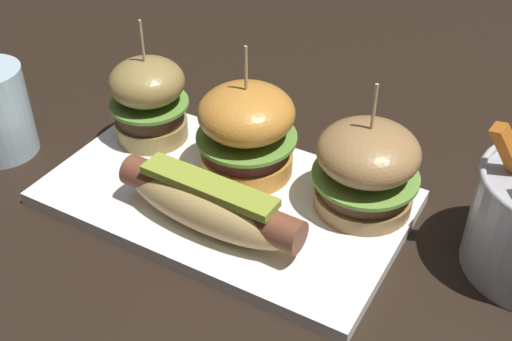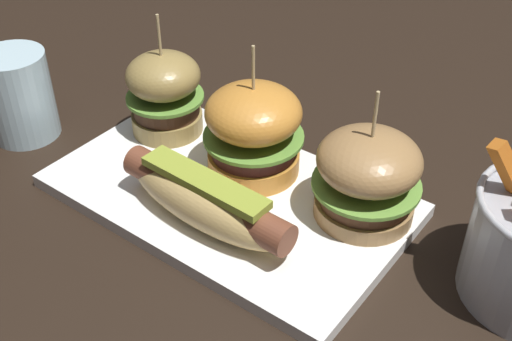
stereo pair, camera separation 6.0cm
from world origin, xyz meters
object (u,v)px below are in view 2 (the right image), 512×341
object	(u,v)px
slider_right	(367,176)
water_glass	(19,96)
slider_center	(256,131)
slider_left	(165,93)
hot_dog	(206,200)
platter_main	(228,195)

from	to	relation	value
slider_right	water_glass	xyz separation A→B (m)	(-0.39, -0.09, -0.01)
slider_center	water_glass	bearing A→B (deg)	-162.06
slider_left	water_glass	distance (m)	0.17
slider_center	slider_right	bearing A→B (deg)	3.30
water_glass	hot_dog	bearing A→B (deg)	-1.32
hot_dog	slider_right	bearing A→B (deg)	42.24
slider_right	platter_main	bearing A→B (deg)	-158.33
slider_left	slider_center	world-z (taller)	slider_center
slider_left	slider_center	xyz separation A→B (m)	(0.13, -0.00, 0.00)
platter_main	water_glass	bearing A→B (deg)	-170.58
slider_center	slider_left	bearing A→B (deg)	178.93
slider_center	platter_main	bearing A→B (deg)	-94.55
slider_left	slider_right	size ratio (longest dim) A/B	1.04
hot_dog	platter_main	bearing A→B (deg)	106.83
platter_main	hot_dog	distance (m)	0.06
platter_main	slider_right	xyz separation A→B (m)	(0.12, 0.05, 0.05)
platter_main	slider_right	distance (m)	0.14
hot_dog	slider_left	world-z (taller)	slider_left
platter_main	water_glass	size ratio (longest dim) A/B	3.49
platter_main	slider_center	bearing A→B (deg)	85.45
water_glass	platter_main	bearing A→B (deg)	9.42
hot_dog	slider_center	size ratio (longest dim) A/B	1.34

